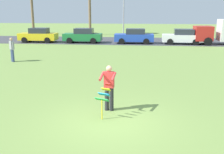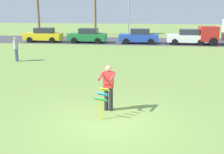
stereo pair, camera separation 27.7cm
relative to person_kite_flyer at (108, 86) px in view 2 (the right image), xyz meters
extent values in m
plane|color=olive|center=(0.16, -1.11, -0.95)|extent=(120.00, 120.00, 0.00)
cube|color=#424247|center=(0.16, 22.78, -0.95)|extent=(120.00, 8.00, 0.01)
cylinder|color=#26262B|center=(0.09, 0.01, -0.50)|extent=(0.16, 0.16, 0.90)
cylinder|color=#26262B|center=(-0.09, 0.03, -0.50)|extent=(0.16, 0.16, 0.90)
cube|color=red|center=(0.00, 0.02, 0.25)|extent=(0.38, 0.25, 0.60)
sphere|color=tan|center=(0.00, 0.02, 0.67)|extent=(0.22, 0.22, 0.22)
cylinder|color=red|center=(0.20, -0.25, 0.43)|extent=(0.15, 0.59, 0.24)
cylinder|color=red|center=(-0.24, -0.20, 0.43)|extent=(0.15, 0.59, 0.24)
cube|color=red|center=(0.02, -0.42, 0.19)|extent=(0.26, 0.21, 0.12)
cube|color=yellow|center=(-0.04, -0.57, 0.05)|extent=(0.35, 0.24, 0.12)
cube|color=#1E99D8|center=(-0.09, -0.72, -0.09)|extent=(0.44, 0.27, 0.12)
cube|color=green|center=(-0.14, -0.88, -0.22)|extent=(0.53, 0.30, 0.12)
cylinder|color=yellow|center=(-0.14, -0.88, -0.59)|extent=(0.04, 0.04, 0.72)
cube|color=yellow|center=(-10.46, 20.38, -0.31)|extent=(4.23, 1.77, 0.76)
cube|color=#282D38|center=(-10.31, 20.38, 0.35)|extent=(2.04, 1.43, 0.60)
cylinder|color=black|center=(-11.75, 19.55, -0.63)|extent=(0.64, 0.23, 0.64)
cylinder|color=black|center=(-11.77, 21.17, -0.63)|extent=(0.64, 0.23, 0.64)
cylinder|color=black|center=(-9.14, 19.59, -0.63)|extent=(0.64, 0.23, 0.64)
cylinder|color=black|center=(-9.17, 21.21, -0.63)|extent=(0.64, 0.23, 0.64)
cube|color=#1E7238|center=(-5.35, 20.38, -0.31)|extent=(4.21, 1.73, 0.76)
cube|color=#282D38|center=(-5.20, 20.38, 0.35)|extent=(2.03, 1.41, 0.60)
cylinder|color=black|center=(-6.65, 19.56, -0.63)|extent=(0.64, 0.23, 0.64)
cylinder|color=black|center=(-6.66, 21.18, -0.63)|extent=(0.64, 0.23, 0.64)
cylinder|color=black|center=(-4.04, 19.58, -0.63)|extent=(0.64, 0.23, 0.64)
cylinder|color=black|center=(-4.06, 21.20, -0.63)|extent=(0.64, 0.23, 0.64)
cube|color=#2347B7|center=(0.32, 20.38, -0.31)|extent=(4.25, 1.82, 0.76)
cube|color=#282D38|center=(0.47, 20.38, 0.35)|extent=(2.05, 1.45, 0.60)
cylinder|color=black|center=(-0.96, 19.53, -0.63)|extent=(0.65, 0.24, 0.64)
cylinder|color=black|center=(-1.00, 21.15, -0.63)|extent=(0.65, 0.24, 0.64)
cylinder|color=black|center=(1.65, 19.61, -0.63)|extent=(0.65, 0.24, 0.64)
cylinder|color=black|center=(1.60, 21.22, -0.63)|extent=(0.65, 0.24, 0.64)
cube|color=white|center=(5.46, 20.38, -0.31)|extent=(4.26, 1.84, 0.76)
cube|color=#282D38|center=(5.61, 20.37, 0.35)|extent=(2.06, 1.46, 0.60)
cylinder|color=black|center=(4.13, 19.62, -0.63)|extent=(0.65, 0.24, 0.64)
cylinder|color=black|center=(4.19, 21.23, -0.63)|extent=(0.65, 0.24, 0.64)
cylinder|color=black|center=(6.73, 19.53, -0.63)|extent=(0.65, 0.24, 0.64)
cylinder|color=black|center=(6.79, 21.14, -0.63)|extent=(0.65, 0.24, 0.64)
cube|color=#B2231E|center=(7.57, 20.32, 0.22)|extent=(1.84, 1.93, 1.50)
cylinder|color=black|center=(7.94, 19.41, -0.53)|extent=(0.85, 0.30, 0.84)
cylinder|color=black|center=(7.91, 21.25, -0.53)|extent=(0.85, 0.30, 0.84)
cylinder|color=brown|center=(-14.52, 29.25, 2.33)|extent=(0.36, 0.36, 6.56)
cylinder|color=brown|center=(-6.16, 29.26, 2.89)|extent=(0.36, 0.36, 7.67)
cylinder|color=#9E9EA3|center=(-1.32, 27.65, 2.55)|extent=(0.16, 0.16, 7.00)
cylinder|color=#384772|center=(-7.97, 8.86, -0.50)|extent=(0.16, 0.16, 0.90)
cylinder|color=#384772|center=(-8.11, 8.98, -0.50)|extent=(0.16, 0.16, 0.90)
cube|color=gray|center=(-8.04, 8.92, 0.25)|extent=(0.42, 0.40, 0.60)
sphere|color=tan|center=(-8.04, 8.92, 0.67)|extent=(0.22, 0.22, 0.22)
cylinder|color=gray|center=(-7.86, 8.76, 0.21)|extent=(0.09, 0.09, 0.58)
cylinder|color=gray|center=(-8.22, 9.08, 0.21)|extent=(0.09, 0.09, 0.58)
camera|label=1|loc=(1.16, -9.73, 2.82)|focal=44.13mm
camera|label=2|loc=(1.43, -9.70, 2.82)|focal=44.13mm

